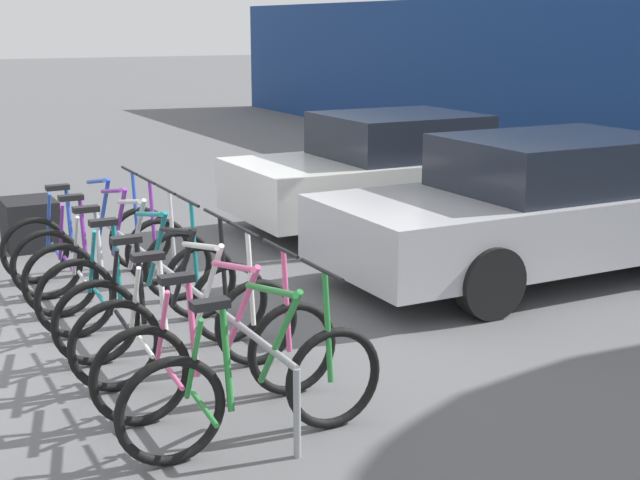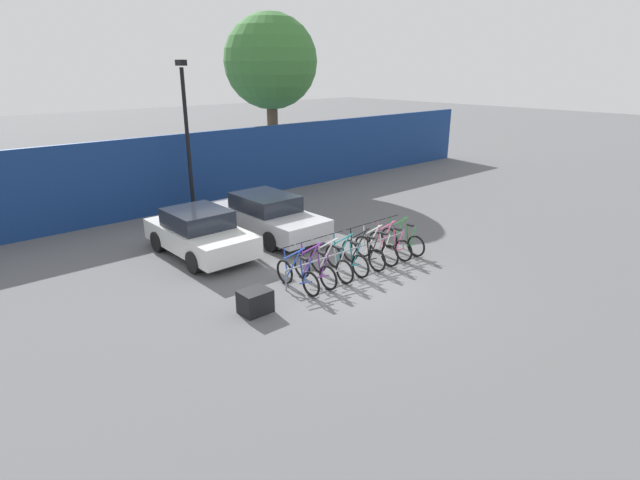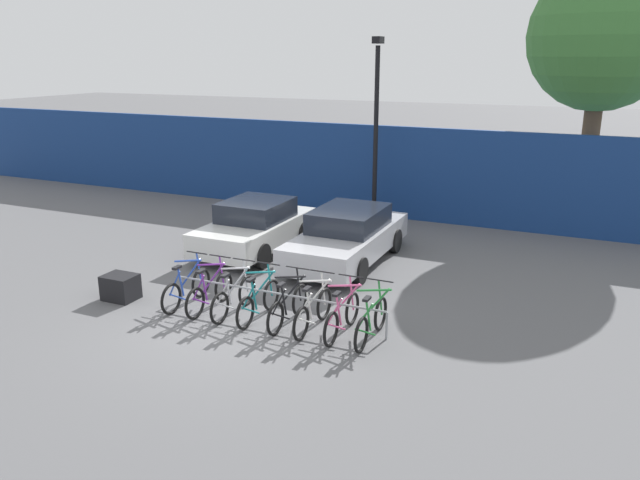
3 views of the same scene
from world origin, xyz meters
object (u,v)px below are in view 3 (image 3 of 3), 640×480
(bicycle_blue, at_px, (186,288))
(bicycle_pink, at_px, (342,316))
(bicycle_purple, at_px, (210,292))
(bicycle_teal, at_px, (259,301))
(car_white, at_px, (255,227))
(tree_behind_hoarding, at_px, (602,38))
(bike_rack, at_px, (276,296))
(lamp_post, at_px, (376,122))
(bicycle_black, at_px, (288,307))
(bicycle_silver, at_px, (234,297))
(car_silver, at_px, (348,236))
(bicycle_green, at_px, (371,321))
(bicycle_white, at_px, (313,311))
(cargo_crate, at_px, (121,287))

(bicycle_blue, xyz_separation_m, bicycle_pink, (3.56, 0.00, 0.00))
(bicycle_purple, xyz_separation_m, bicycle_teal, (1.17, 0.00, 0.00))
(car_white, xyz_separation_m, tree_behind_hoarding, (7.88, 6.86, 4.89))
(bike_rack, xyz_separation_m, lamp_post, (-0.72, 7.83, 2.67))
(bicycle_teal, xyz_separation_m, bicycle_black, (0.66, 0.00, 0.00))
(bicycle_purple, height_order, bicycle_silver, same)
(bicycle_teal, height_order, car_silver, car_silver)
(bicycle_purple, height_order, bicycle_pink, same)
(bicycle_teal, xyz_separation_m, tree_behind_hoarding, (5.55, 10.77, 5.21))
(bicycle_green, bearing_deg, bicycle_purple, -177.92)
(bicycle_white, bearing_deg, bicycle_teal, 177.24)
(bicycle_silver, xyz_separation_m, car_white, (-1.75, 3.91, 0.31))
(bicycle_silver, height_order, car_silver, car_silver)
(bicycle_white, bearing_deg, tree_behind_hoarding, 65.29)
(bicycle_purple, distance_m, bicycle_black, 1.83)
(bicycle_white, relative_size, tree_behind_hoarding, 0.22)
(bike_rack, height_order, bicycle_teal, bicycle_teal)
(bike_rack, bearing_deg, bicycle_white, -9.57)
(bicycle_purple, distance_m, bicycle_silver, 0.58)
(bicycle_purple, distance_m, bicycle_white, 2.37)
(bicycle_pink, bearing_deg, bicycle_silver, -176.11)
(bicycle_purple, xyz_separation_m, bicycle_white, (2.37, 0.00, 0.00))
(bicycle_green, bearing_deg, bicycle_white, -177.92)
(tree_behind_hoarding, bearing_deg, bicycle_purple, -121.93)
(bike_rack, relative_size, car_white, 1.19)
(bicycle_pink, relative_size, car_silver, 0.37)
(bicycle_purple, height_order, cargo_crate, bicycle_purple)
(cargo_crate, bearing_deg, bicycle_silver, 6.70)
(car_white, distance_m, cargo_crate, 4.35)
(lamp_post, bearing_deg, bicycle_purple, -95.50)
(bike_rack, distance_m, bicycle_silver, 0.92)
(bicycle_silver, distance_m, bicycle_green, 2.98)
(lamp_post, bearing_deg, bicycle_black, -82.42)
(bicycle_green, bearing_deg, tree_behind_hoarding, 75.77)
(bicycle_pink, bearing_deg, bicycle_blue, -176.11)
(bicycle_silver, distance_m, tree_behind_hoarding, 13.44)
(lamp_post, distance_m, cargo_crate, 9.23)
(bicycle_black, xyz_separation_m, lamp_post, (-1.06, 7.97, 2.79))
(bicycle_white, bearing_deg, bicycle_blue, 177.24)
(bicycle_green, distance_m, lamp_post, 8.90)
(bicycle_pink, bearing_deg, car_white, 140.54)
(bike_rack, xyz_separation_m, bicycle_teal, (-0.32, -0.15, -0.12))
(tree_behind_hoarding, bearing_deg, cargo_crate, -128.48)
(bicycle_teal, height_order, bicycle_white, same)
(bicycle_teal, distance_m, cargo_crate, 3.28)
(lamp_post, bearing_deg, bicycle_silver, -91.33)
(bicycle_blue, height_order, car_white, car_white)
(bike_rack, xyz_separation_m, car_silver, (-0.04, 3.93, 0.20))
(bicycle_silver, bearing_deg, bicycle_teal, 3.40)
(bike_rack, relative_size, bicycle_blue, 2.74)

